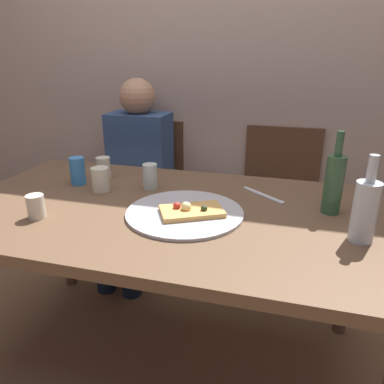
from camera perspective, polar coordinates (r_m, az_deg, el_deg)
The scene contains 16 objects.
ground_plane at distance 1.84m, azimuth -3.55°, elevation -24.43°, with size 8.00×8.00×0.00m, color brown.
back_wall at distance 2.29m, azimuth 4.61°, elevation 20.70°, with size 6.00×0.10×2.60m, color gray.
dining_table at distance 1.44m, azimuth -4.16°, elevation -5.07°, with size 1.64×0.92×0.75m.
pizza_tray at distance 1.34m, azimuth -1.14°, elevation -3.24°, with size 0.43×0.43×0.01m, color #ADADB2.
pizza_slice_last at distance 1.31m, azimuth -0.14°, elevation -2.91°, with size 0.26×0.22×0.05m.
wine_bottle at distance 1.41m, azimuth 21.16°, elevation 1.36°, with size 0.07×0.07×0.30m.
beer_bottle at distance 1.24m, azimuth 25.27°, elevation -2.50°, with size 0.08×0.08×0.28m.
tumbler_near at distance 1.60m, azimuth -14.03°, elevation 1.92°, with size 0.07×0.07×0.10m, color beige.
tumbler_far at distance 1.41m, azimuth -23.06°, elevation -2.08°, with size 0.06×0.06×0.09m, color beige.
wine_glass at distance 1.76m, azimuth -13.57°, elevation 3.68°, with size 0.06×0.06×0.10m, color beige.
short_glass at distance 1.59m, azimuth -6.52°, elevation 2.43°, with size 0.06×0.06×0.11m, color #B7C6BC.
soda_can at distance 1.70m, azimuth -17.34°, elevation 3.15°, with size 0.07×0.07×0.12m, color #337AC1.
table_knife at distance 1.54m, azimuth 10.94°, elevation -0.46°, with size 0.22×0.02×0.01m, color #B7B7BC.
chair_left at distance 2.39m, azimuth -7.21°, elevation 1.40°, with size 0.44×0.44×0.90m.
chair_right at distance 2.22m, azimuth 13.32°, elevation -0.57°, with size 0.44×0.44×0.90m.
guest_in_sweater at distance 2.22m, azimuth -8.84°, elevation 3.24°, with size 0.36×0.56×1.17m.
Camera 1 is at (0.44, -1.21, 1.31)m, focal length 34.36 mm.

